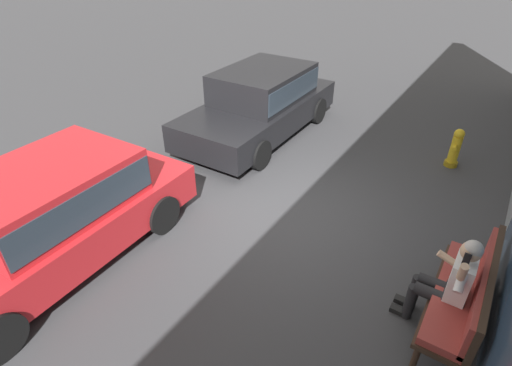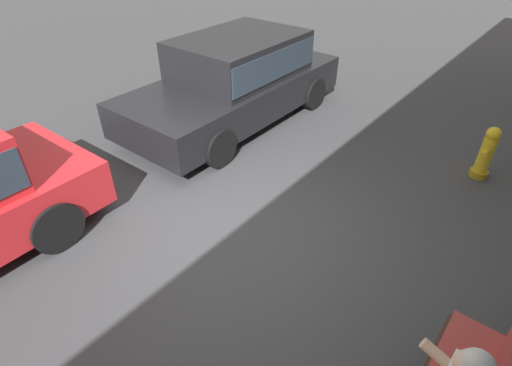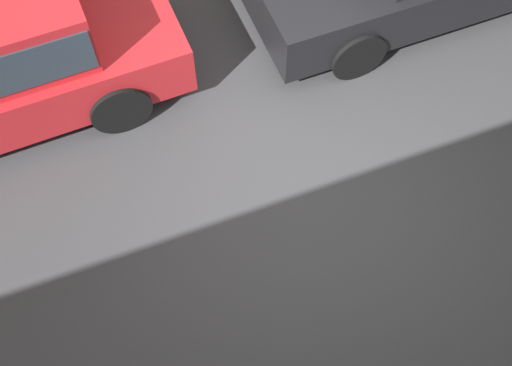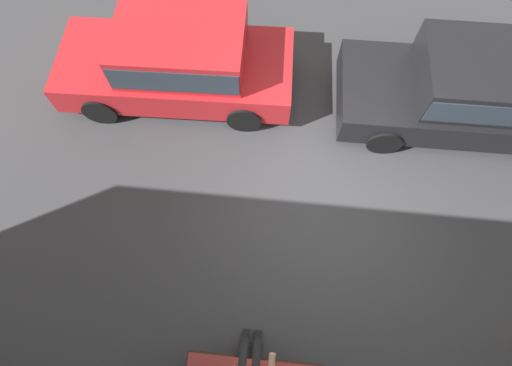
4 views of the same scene
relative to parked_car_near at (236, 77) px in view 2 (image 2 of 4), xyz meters
The scene contains 3 objects.
ground_plane 3.23m from the parked_car_near, 40.48° to the left, with size 60.00×60.00×0.00m, color #38383A.
parked_car_near is the anchor object (origin of this frame).
fire_hydrant 4.18m from the parked_car_near, 101.20° to the left, with size 0.38×0.26×0.81m.
Camera 2 is at (2.75, 2.60, 3.37)m, focal length 28.00 mm.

